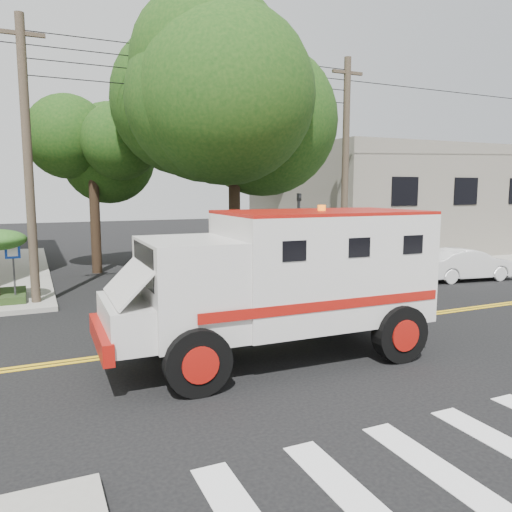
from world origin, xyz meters
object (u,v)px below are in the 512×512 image
pedestrian_a (359,254)px  pedestrian_b (389,246)px  armored_truck (284,275)px  parked_sedan (466,264)px

pedestrian_a → pedestrian_b: 3.52m
armored_truck → pedestrian_b: 14.48m
parked_sedan → pedestrian_b: 4.27m
pedestrian_a → pedestrian_b: size_ratio=1.00×
pedestrian_b → armored_truck: bearing=50.3°
armored_truck → parked_sedan: armored_truck is taller
armored_truck → pedestrian_a: bearing=46.5°
parked_sedan → pedestrian_a: bearing=63.9°
armored_truck → pedestrian_a: armored_truck is taller
pedestrian_a → pedestrian_b: bearing=-146.5°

